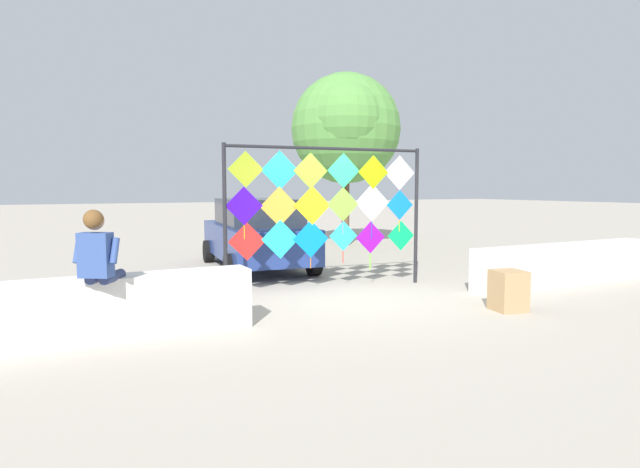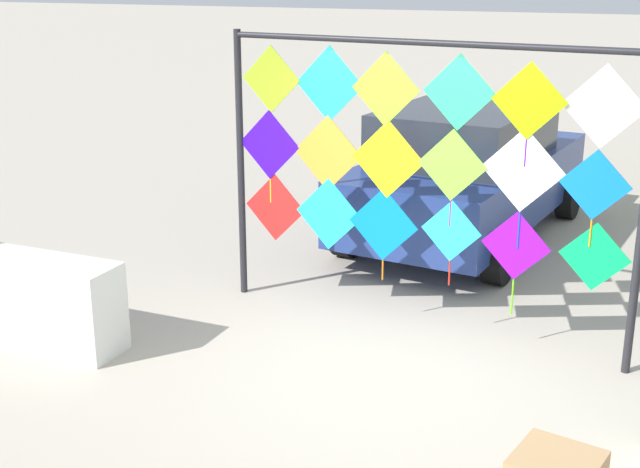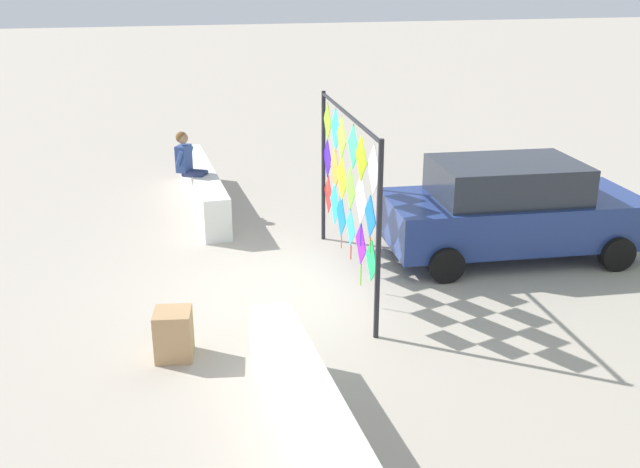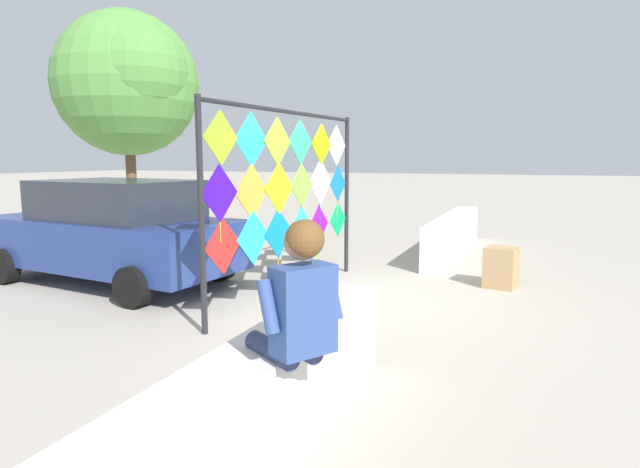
{
  "view_description": "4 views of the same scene",
  "coord_description": "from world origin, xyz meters",
  "px_view_note": "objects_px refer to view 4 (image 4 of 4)",
  "views": [
    {
      "loc": [
        -4.52,
        -7.47,
        1.89
      ],
      "look_at": [
        -0.57,
        0.26,
        1.13
      ],
      "focal_mm": 29.46,
      "sensor_mm": 36.0,
      "label": 1
    },
    {
      "loc": [
        2.15,
        -6.05,
        3.22
      ],
      "look_at": [
        -0.58,
        0.24,
        1.08
      ],
      "focal_mm": 48.22,
      "sensor_mm": 36.0,
      "label": 2
    },
    {
      "loc": [
        9.88,
        -2.12,
        4.52
      ],
      "look_at": [
        0.45,
        0.55,
        0.98
      ],
      "focal_mm": 40.52,
      "sensor_mm": 36.0,
      "label": 3
    },
    {
      "loc": [
        -6.82,
        -2.15,
        1.99
      ],
      "look_at": [
        0.15,
        0.69,
        0.91
      ],
      "focal_mm": 30.01,
      "sensor_mm": 36.0,
      "label": 4
    }
  ],
  "objects_px": {
    "tree_broadleaf": "(129,82)",
    "parked_car": "(113,231)",
    "cardboard_box_large": "(501,267)",
    "seated_vendor": "(291,326)",
    "kite_display_rack": "(289,182)"
  },
  "relations": [
    {
      "from": "tree_broadleaf",
      "to": "parked_car",
      "type": "bearing_deg",
      "value": -142.45
    },
    {
      "from": "cardboard_box_large",
      "to": "seated_vendor",
      "type": "bearing_deg",
      "value": 171.35
    },
    {
      "from": "parked_car",
      "to": "tree_broadleaf",
      "type": "relative_size",
      "value": 0.79
    },
    {
      "from": "parked_car",
      "to": "tree_broadleaf",
      "type": "distance_m",
      "value": 6.17
    },
    {
      "from": "cardboard_box_large",
      "to": "tree_broadleaf",
      "type": "xyz_separation_m",
      "value": [
        2.29,
        9.03,
        3.53
      ]
    },
    {
      "from": "seated_vendor",
      "to": "cardboard_box_large",
      "type": "relative_size",
      "value": 2.64
    },
    {
      "from": "parked_car",
      "to": "cardboard_box_large",
      "type": "relative_size",
      "value": 7.03
    },
    {
      "from": "tree_broadleaf",
      "to": "cardboard_box_large",
      "type": "bearing_deg",
      "value": -104.23
    },
    {
      "from": "seated_vendor",
      "to": "parked_car",
      "type": "distance_m",
      "value": 6.15
    },
    {
      "from": "seated_vendor",
      "to": "cardboard_box_large",
      "type": "bearing_deg",
      "value": -8.65
    },
    {
      "from": "kite_display_rack",
      "to": "cardboard_box_large",
      "type": "distance_m",
      "value": 3.54
    },
    {
      "from": "parked_car",
      "to": "cardboard_box_large",
      "type": "xyz_separation_m",
      "value": [
        1.98,
        -5.75,
        -0.52
      ]
    },
    {
      "from": "cardboard_box_large",
      "to": "tree_broadleaf",
      "type": "relative_size",
      "value": 0.11
    },
    {
      "from": "seated_vendor",
      "to": "cardboard_box_large",
      "type": "distance_m",
      "value": 5.83
    },
    {
      "from": "kite_display_rack",
      "to": "parked_car",
      "type": "bearing_deg",
      "value": 94.88
    }
  ]
}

